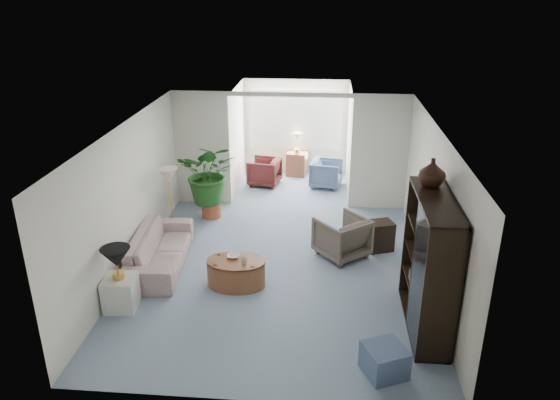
# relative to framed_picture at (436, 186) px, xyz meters

# --- Properties ---
(floor) EXTENTS (6.00, 6.00, 0.00)m
(floor) POSITION_rel_framed_picture_xyz_m (-2.46, 0.10, -1.70)
(floor) COLOR #8298AC
(floor) RESTS_ON ground
(sunroom_floor) EXTENTS (2.60, 2.60, 0.00)m
(sunroom_floor) POSITION_rel_framed_picture_xyz_m (-2.46, 4.20, -1.70)
(sunroom_floor) COLOR #8298AC
(sunroom_floor) RESTS_ON ground
(back_pier_left) EXTENTS (1.20, 0.12, 2.50)m
(back_pier_left) POSITION_rel_framed_picture_xyz_m (-4.36, 3.10, -0.45)
(back_pier_left) COLOR silver
(back_pier_left) RESTS_ON ground
(back_pier_right) EXTENTS (1.20, 0.12, 2.50)m
(back_pier_right) POSITION_rel_framed_picture_xyz_m (-0.56, 3.10, -0.45)
(back_pier_right) COLOR silver
(back_pier_right) RESTS_ON ground
(back_header) EXTENTS (2.60, 0.12, 0.10)m
(back_header) POSITION_rel_framed_picture_xyz_m (-2.46, 3.10, 0.75)
(back_header) COLOR silver
(back_header) RESTS_ON back_pier_left
(window_pane) EXTENTS (2.20, 0.02, 1.50)m
(window_pane) POSITION_rel_framed_picture_xyz_m (-2.46, 5.28, -0.30)
(window_pane) COLOR white
(window_blinds) EXTENTS (2.20, 0.02, 1.50)m
(window_blinds) POSITION_rel_framed_picture_xyz_m (-2.46, 5.25, -0.30)
(window_blinds) COLOR white
(framed_picture) EXTENTS (0.04, 0.50, 0.40)m
(framed_picture) POSITION_rel_framed_picture_xyz_m (0.00, 0.00, 0.00)
(framed_picture) COLOR beige
(sofa) EXTENTS (0.98, 2.16, 0.62)m
(sofa) POSITION_rel_framed_picture_xyz_m (-4.51, 0.22, -1.39)
(sofa) COLOR beige
(sofa) RESTS_ON ground
(end_table) EXTENTS (0.50, 0.50, 0.51)m
(end_table) POSITION_rel_framed_picture_xyz_m (-4.71, -1.13, -1.44)
(end_table) COLOR silver
(end_table) RESTS_ON ground
(table_lamp) EXTENTS (0.44, 0.44, 0.30)m
(table_lamp) POSITION_rel_framed_picture_xyz_m (-4.71, -1.13, -0.84)
(table_lamp) COLOR black
(table_lamp) RESTS_ON end_table
(floor_lamp) EXTENTS (0.36, 0.36, 0.28)m
(floor_lamp) POSITION_rel_framed_picture_xyz_m (-4.61, 1.36, -0.45)
(floor_lamp) COLOR beige
(floor_lamp) RESTS_ON ground
(coffee_table) EXTENTS (1.02, 1.02, 0.45)m
(coffee_table) POSITION_rel_framed_picture_xyz_m (-3.09, -0.34, -1.47)
(coffee_table) COLOR brown
(coffee_table) RESTS_ON ground
(coffee_bowl) EXTENTS (0.22, 0.22, 0.05)m
(coffee_bowl) POSITION_rel_framed_picture_xyz_m (-3.14, -0.24, -1.22)
(coffee_bowl) COLOR silver
(coffee_bowl) RESTS_ON coffee_table
(coffee_cup) EXTENTS (0.11, 0.11, 0.10)m
(coffee_cup) POSITION_rel_framed_picture_xyz_m (-2.94, -0.44, -1.20)
(coffee_cup) COLOR #B4B29D
(coffee_cup) RESTS_ON coffee_table
(wingback_chair) EXTENTS (1.13, 1.13, 0.74)m
(wingback_chair) POSITION_rel_framed_picture_xyz_m (-1.36, 0.83, -1.33)
(wingback_chair) COLOR #5A5247
(wingback_chair) RESTS_ON ground
(side_table_dark) EXTENTS (0.55, 0.50, 0.55)m
(side_table_dark) POSITION_rel_framed_picture_xyz_m (-0.66, 1.13, -1.43)
(side_table_dark) COLOR black
(side_table_dark) RESTS_ON ground
(entertainment_cabinet) EXTENTS (0.47, 1.76, 1.96)m
(entertainment_cabinet) POSITION_rel_framed_picture_xyz_m (-0.23, -1.17, -0.72)
(entertainment_cabinet) COLOR black
(entertainment_cabinet) RESTS_ON ground
(cabinet_urn) EXTENTS (0.38, 0.38, 0.40)m
(cabinet_urn) POSITION_rel_framed_picture_xyz_m (-0.23, -0.67, 0.45)
(cabinet_urn) COLOR black
(cabinet_urn) RESTS_ON entertainment_cabinet
(ottoman) EXTENTS (0.64, 0.64, 0.39)m
(ottoman) POSITION_rel_framed_picture_xyz_m (-0.89, -2.27, -1.51)
(ottoman) COLOR slate
(ottoman) RESTS_ON ground
(plant_pot) EXTENTS (0.40, 0.40, 0.32)m
(plant_pot) POSITION_rel_framed_picture_xyz_m (-4.05, 2.33, -1.54)
(plant_pot) COLOR #A24E2F
(plant_pot) RESTS_ON ground
(house_plant) EXTENTS (1.19, 1.03, 1.32)m
(house_plant) POSITION_rel_framed_picture_xyz_m (-4.05, 2.33, -0.72)
(house_plant) COLOR #1F501B
(house_plant) RESTS_ON plant_pot
(sunroom_chair_blue) EXTENTS (0.83, 0.81, 0.65)m
(sunroom_chair_blue) POSITION_rel_framed_picture_xyz_m (-1.65, 4.33, -1.37)
(sunroom_chair_blue) COLOR slate
(sunroom_chair_blue) RESTS_ON ground
(sunroom_chair_maroon) EXTENTS (0.84, 0.82, 0.66)m
(sunroom_chair_maroon) POSITION_rel_framed_picture_xyz_m (-3.15, 4.33, -1.37)
(sunroom_chair_maroon) COLOR #531C1F
(sunroom_chair_maroon) RESTS_ON ground
(sunroom_table) EXTENTS (0.55, 0.46, 0.60)m
(sunroom_table) POSITION_rel_framed_picture_xyz_m (-2.40, 5.08, -1.40)
(sunroom_table) COLOR brown
(sunroom_table) RESTS_ON ground
(shelf_clutter) EXTENTS (0.30, 1.01, 1.06)m
(shelf_clutter) POSITION_rel_framed_picture_xyz_m (-0.28, -1.40, -0.72)
(shelf_clutter) COLOR #363331
(shelf_clutter) RESTS_ON entertainment_cabinet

